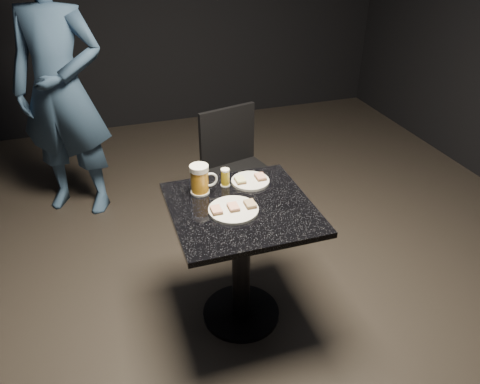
% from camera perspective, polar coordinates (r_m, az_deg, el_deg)
% --- Properties ---
extents(floor, '(6.00, 6.00, 0.00)m').
position_cam_1_polar(floor, '(2.81, 0.13, -14.64)').
color(floor, black).
rests_on(floor, ground).
extents(plate_large, '(0.25, 0.25, 0.01)m').
position_cam_1_polar(plate_large, '(2.29, -0.81, -2.19)').
color(plate_large, silver).
rests_on(plate_large, table).
extents(plate_small, '(0.21, 0.21, 0.01)m').
position_cam_1_polar(plate_small, '(2.53, 1.26, 1.34)').
color(plate_small, silver).
rests_on(plate_small, table).
extents(patron, '(0.81, 0.70, 1.88)m').
position_cam_1_polar(patron, '(3.55, -21.05, 11.53)').
color(patron, navy).
rests_on(patron, floor).
extents(table, '(0.70, 0.70, 0.75)m').
position_cam_1_polar(table, '(2.47, 0.15, -6.43)').
color(table, black).
rests_on(table, floor).
extents(beer_mug, '(0.14, 0.10, 0.16)m').
position_cam_1_polar(beer_mug, '(2.41, -4.88, 1.56)').
color(beer_mug, silver).
rests_on(beer_mug, table).
extents(beer_tumbler, '(0.05, 0.05, 0.10)m').
position_cam_1_polar(beer_tumbler, '(2.48, -1.81, 1.79)').
color(beer_tumbler, silver).
rests_on(beer_tumbler, table).
extents(chair, '(0.51, 0.51, 0.88)m').
position_cam_1_polar(chair, '(3.22, -0.41, 3.24)').
color(chair, black).
rests_on(chair, floor).
extents(canapes_on_plate_large, '(0.22, 0.07, 0.02)m').
position_cam_1_polar(canapes_on_plate_large, '(2.28, -0.81, -1.85)').
color(canapes_on_plate_large, '#4C3521').
rests_on(canapes_on_plate_large, plate_large).
extents(canapes_on_plate_small, '(0.17, 0.07, 0.02)m').
position_cam_1_polar(canapes_on_plate_small, '(2.52, 1.27, 1.66)').
color(canapes_on_plate_small, '#4C3521').
rests_on(canapes_on_plate_small, plate_small).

